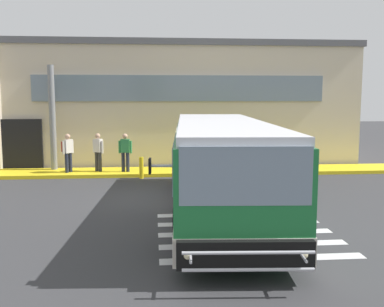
{
  "coord_description": "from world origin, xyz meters",
  "views": [
    {
      "loc": [
        -0.29,
        -14.85,
        3.4
      ],
      "look_at": [
        1.0,
        -0.03,
        1.5
      ],
      "focal_mm": 41.45,
      "sensor_mm": 36.0,
      "label": 1
    }
  ],
  "objects_px": {
    "passenger_by_doorway": "(98,150)",
    "passenger_at_curb_edge": "(125,151)",
    "entry_support_column": "(52,118)",
    "bus_main_foreground": "(220,167)",
    "safety_bollard_yellow": "(141,168)",
    "passenger_near_column": "(68,150)"
  },
  "relations": [
    {
      "from": "passenger_by_doorway",
      "to": "passenger_at_curb_edge",
      "type": "distance_m",
      "value": 1.22
    },
    {
      "from": "entry_support_column",
      "to": "bus_main_foreground",
      "type": "relative_size",
      "value": 0.41
    },
    {
      "from": "passenger_by_doorway",
      "to": "safety_bollard_yellow",
      "type": "bearing_deg",
      "value": -30.08
    },
    {
      "from": "entry_support_column",
      "to": "safety_bollard_yellow",
      "type": "distance_m",
      "value": 4.8
    },
    {
      "from": "passenger_near_column",
      "to": "safety_bollard_yellow",
      "type": "height_order",
      "value": "passenger_near_column"
    },
    {
      "from": "entry_support_column",
      "to": "passenger_by_doorway",
      "type": "relative_size",
      "value": 2.78
    },
    {
      "from": "bus_main_foreground",
      "to": "passenger_near_column",
      "type": "xyz_separation_m",
      "value": [
        -5.67,
        6.61,
        -0.22
      ]
    },
    {
      "from": "passenger_near_column",
      "to": "passenger_by_doorway",
      "type": "relative_size",
      "value": 1.0
    },
    {
      "from": "passenger_near_column",
      "to": "entry_support_column",
      "type": "bearing_deg",
      "value": 132.42
    },
    {
      "from": "entry_support_column",
      "to": "bus_main_foreground",
      "type": "distance_m",
      "value": 9.93
    },
    {
      "from": "entry_support_column",
      "to": "passenger_by_doorway",
      "type": "height_order",
      "value": "entry_support_column"
    },
    {
      "from": "bus_main_foreground",
      "to": "passenger_by_doorway",
      "type": "height_order",
      "value": "bus_main_foreground"
    },
    {
      "from": "passenger_by_doorway",
      "to": "passenger_at_curb_edge",
      "type": "xyz_separation_m",
      "value": [
        1.2,
        -0.23,
        0.0
      ]
    },
    {
      "from": "passenger_by_doorway",
      "to": "safety_bollard_yellow",
      "type": "xyz_separation_m",
      "value": [
        1.91,
        -1.11,
        -0.63
      ]
    },
    {
      "from": "entry_support_column",
      "to": "bus_main_foreground",
      "type": "height_order",
      "value": "entry_support_column"
    },
    {
      "from": "passenger_near_column",
      "to": "passenger_at_curb_edge",
      "type": "distance_m",
      "value": 2.48
    },
    {
      "from": "passenger_by_doorway",
      "to": "passenger_at_curb_edge",
      "type": "relative_size",
      "value": 1.0
    },
    {
      "from": "entry_support_column",
      "to": "bus_main_foreground",
      "type": "bearing_deg",
      "value": -49.15
    },
    {
      "from": "bus_main_foreground",
      "to": "passenger_at_curb_edge",
      "type": "distance_m",
      "value": 7.28
    },
    {
      "from": "passenger_near_column",
      "to": "passenger_by_doorway",
      "type": "bearing_deg",
      "value": 6.94
    },
    {
      "from": "entry_support_column",
      "to": "passenger_at_curb_edge",
      "type": "height_order",
      "value": "entry_support_column"
    },
    {
      "from": "passenger_by_doorway",
      "to": "passenger_at_curb_edge",
      "type": "height_order",
      "value": "same"
    }
  ]
}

